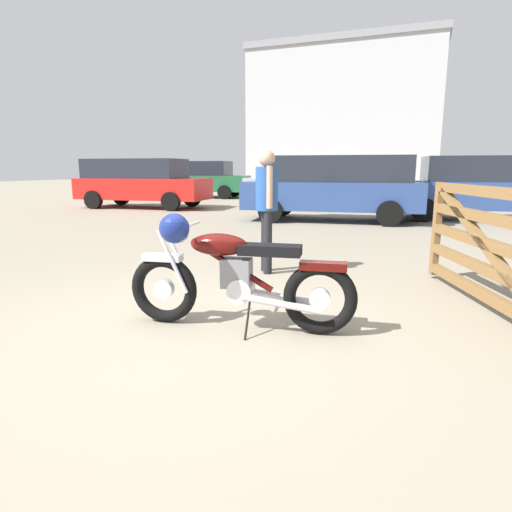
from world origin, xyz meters
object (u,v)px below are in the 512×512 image
Objects in this scene: pale_sedan_back at (140,182)px; bystander at (267,199)px; timber_gate at (501,245)px; blue_hatchback_right at (336,186)px; silver_sedan_mid at (300,183)px; dark_sedan_left at (198,178)px; vintage_motorcycle at (232,275)px; red_hatchback_near at (483,186)px.

bystander is at bearing -51.08° from pale_sedan_back.
timber_gate is 7.78m from blue_hatchback_right.
bystander is 11.48m from silver_sedan_mid.
blue_hatchback_right and pale_sedan_back have the same top height.
dark_sedan_left is at bearing -48.67° from blue_hatchback_right.
timber_gate is 0.50× the size of pale_sedan_back.
timber_gate is at bearing 105.15° from blue_hatchback_right.
dark_sedan_left is at bearing 16.30° from timber_gate.
timber_gate is 0.50× the size of blue_hatchback_right.
silver_sedan_mid is 6.19m from dark_sedan_left.
bystander is at bearing 50.15° from timber_gate.
dark_sedan_left reaches higher than silver_sedan_mid.
pale_sedan_back is 1.12× the size of silver_sedan_mid.
blue_hatchback_right is (-0.57, 8.43, 0.45)m from vintage_motorcycle.
silver_sedan_mid reaches higher than vintage_motorcycle.
pale_sedan_back reaches higher than vintage_motorcycle.
silver_sedan_mid reaches higher than timber_gate.
blue_hatchback_right reaches higher than bystander.
vintage_motorcycle is 12.75m from pale_sedan_back.
pale_sedan_back is at bearing -90.92° from dark_sedan_left.
vintage_motorcycle is at bearing -109.19° from bystander.
timber_gate is at bearing -60.87° from dark_sedan_left.
silver_sedan_mid reaches higher than bystander.
silver_sedan_mid is (-2.27, 4.93, -0.10)m from blue_hatchback_right.
bystander reaches higher than vintage_motorcycle.
timber_gate is 0.50× the size of dark_sedan_left.
blue_hatchback_right is at bearing 61.57° from bystander.
vintage_motorcycle is at bearing 87.53° from blue_hatchback_right.
vintage_motorcycle is 1.25× the size of bystander.
vintage_motorcycle is at bearing 65.31° from red_hatchback_near.
blue_hatchback_right is 1.13× the size of silver_sedan_mid.
silver_sedan_mid is 6.89m from red_hatchback_near.
bystander is 6.29m from blue_hatchback_right.
bystander is (-0.41, 2.14, 0.53)m from vintage_motorcycle.
vintage_motorcycle is 0.43× the size of red_hatchback_near.
pale_sedan_back and dark_sedan_left have the same top height.
blue_hatchback_right is (-0.16, 6.29, -0.08)m from bystander.
pale_sedan_back reaches higher than timber_gate.
blue_hatchback_right and dark_sedan_left have the same top height.
pale_sedan_back is at bearing -18.46° from blue_hatchback_right.
vintage_motorcycle is 13.66m from silver_sedan_mid.
pale_sedan_back is (-7.89, 10.00, 0.45)m from vintage_motorcycle.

